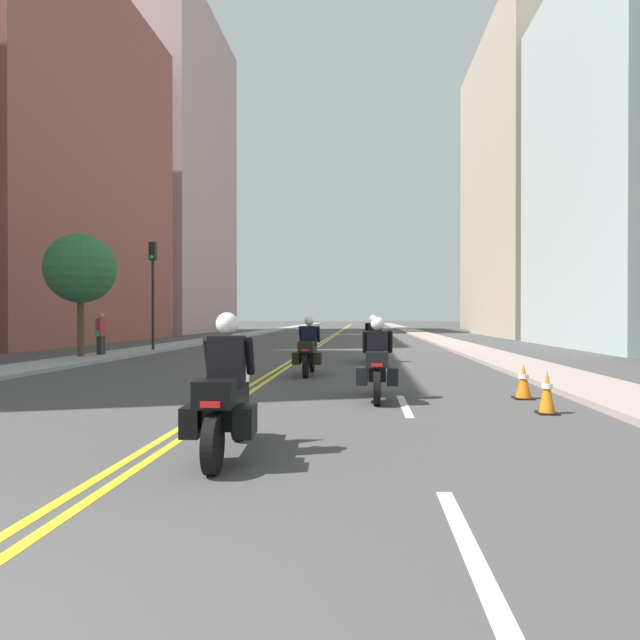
{
  "coord_description": "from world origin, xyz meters",
  "views": [
    {
      "loc": [
        2.49,
        -1.79,
        1.6
      ],
      "look_at": [
        1.42,
        11.51,
        1.51
      ],
      "focal_mm": 30.55,
      "sensor_mm": 36.0,
      "label": 1
    }
  ],
  "objects_px": {
    "traffic_cone_1": "(524,381)",
    "street_tree_0": "(81,269)",
    "pedestrian_0": "(101,334)",
    "motorcycle_0": "(225,400)",
    "motorcycle_1": "(377,366)",
    "motorcycle_2": "(309,351)",
    "traffic_cone_0": "(547,392)",
    "traffic_light_near": "(153,277)",
    "motorcycle_3": "(374,343)"
  },
  "relations": [
    {
      "from": "motorcycle_0",
      "to": "pedestrian_0",
      "type": "bearing_deg",
      "value": 117.79
    },
    {
      "from": "street_tree_0",
      "to": "motorcycle_1",
      "type": "bearing_deg",
      "value": -39.81
    },
    {
      "from": "motorcycle_3",
      "to": "traffic_cone_0",
      "type": "xyz_separation_m",
      "value": [
        2.65,
        -9.76,
        -0.32
      ]
    },
    {
      "from": "pedestrian_0",
      "to": "motorcycle_2",
      "type": "bearing_deg",
      "value": 66.08
    },
    {
      "from": "traffic_light_near",
      "to": "motorcycle_0",
      "type": "bearing_deg",
      "value": -65.95
    },
    {
      "from": "motorcycle_0",
      "to": "motorcycle_1",
      "type": "height_order",
      "value": "motorcycle_0"
    },
    {
      "from": "street_tree_0",
      "to": "motorcycle_3",
      "type": "bearing_deg",
      "value": -2.15
    },
    {
      "from": "motorcycle_3",
      "to": "street_tree_0",
      "type": "distance_m",
      "value": 11.12
    },
    {
      "from": "motorcycle_2",
      "to": "traffic_light_near",
      "type": "bearing_deg",
      "value": 132.55
    },
    {
      "from": "motorcycle_2",
      "to": "street_tree_0",
      "type": "xyz_separation_m",
      "value": [
        -8.95,
        4.69,
        2.7
      ]
    },
    {
      "from": "traffic_cone_0",
      "to": "motorcycle_1",
      "type": "bearing_deg",
      "value": 155.44
    },
    {
      "from": "traffic_cone_0",
      "to": "motorcycle_3",
      "type": "bearing_deg",
      "value": 105.2
    },
    {
      "from": "motorcycle_3",
      "to": "pedestrian_0",
      "type": "bearing_deg",
      "value": 171.48
    },
    {
      "from": "motorcycle_1",
      "to": "street_tree_0",
      "type": "xyz_separation_m",
      "value": [
        -10.7,
        8.92,
        2.71
      ]
    },
    {
      "from": "motorcycle_0",
      "to": "traffic_cone_0",
      "type": "height_order",
      "value": "motorcycle_0"
    },
    {
      "from": "traffic_cone_0",
      "to": "traffic_light_near",
      "type": "distance_m",
      "value": 19.12
    },
    {
      "from": "traffic_cone_1",
      "to": "pedestrian_0",
      "type": "xyz_separation_m",
      "value": [
        -13.24,
        9.51,
        0.57
      ]
    },
    {
      "from": "motorcycle_1",
      "to": "street_tree_0",
      "type": "distance_m",
      "value": 14.19
    },
    {
      "from": "motorcycle_0",
      "to": "motorcycle_3",
      "type": "bearing_deg",
      "value": 78.35
    },
    {
      "from": "traffic_cone_1",
      "to": "street_tree_0",
      "type": "height_order",
      "value": "street_tree_0"
    },
    {
      "from": "motorcycle_1",
      "to": "motorcycle_2",
      "type": "relative_size",
      "value": 1.0
    },
    {
      "from": "traffic_cone_1",
      "to": "pedestrian_0",
      "type": "distance_m",
      "value": 16.31
    },
    {
      "from": "motorcycle_2",
      "to": "traffic_cone_0",
      "type": "xyz_separation_m",
      "value": [
        4.48,
        -5.47,
        -0.3
      ]
    },
    {
      "from": "motorcycle_0",
      "to": "traffic_light_near",
      "type": "xyz_separation_m",
      "value": [
        -7.78,
        17.43,
        2.69
      ]
    },
    {
      "from": "motorcycle_1",
      "to": "traffic_cone_1",
      "type": "xyz_separation_m",
      "value": [
        2.82,
        0.38,
        -0.31
      ]
    },
    {
      "from": "motorcycle_2",
      "to": "traffic_light_near",
      "type": "relative_size",
      "value": 0.44
    },
    {
      "from": "traffic_light_near",
      "to": "pedestrian_0",
      "type": "relative_size",
      "value": 2.8
    },
    {
      "from": "street_tree_0",
      "to": "motorcycle_2",
      "type": "bearing_deg",
      "value": -27.67
    },
    {
      "from": "motorcycle_0",
      "to": "motorcycle_1",
      "type": "relative_size",
      "value": 1.0
    },
    {
      "from": "traffic_cone_0",
      "to": "pedestrian_0",
      "type": "bearing_deg",
      "value": 139.71
    },
    {
      "from": "motorcycle_0",
      "to": "traffic_light_near",
      "type": "bearing_deg",
      "value": 110.78
    },
    {
      "from": "motorcycle_0",
      "to": "traffic_cone_1",
      "type": "height_order",
      "value": "motorcycle_0"
    },
    {
      "from": "motorcycle_1",
      "to": "motorcycle_3",
      "type": "xyz_separation_m",
      "value": [
        0.08,
        8.51,
        0.03
      ]
    },
    {
      "from": "motorcycle_3",
      "to": "motorcycle_0",
      "type": "bearing_deg",
      "value": -99.41
    },
    {
      "from": "pedestrian_0",
      "to": "traffic_cone_0",
      "type": "bearing_deg",
      "value": 58.99
    },
    {
      "from": "traffic_cone_1",
      "to": "pedestrian_0",
      "type": "relative_size",
      "value": 0.39
    },
    {
      "from": "motorcycle_0",
      "to": "motorcycle_3",
      "type": "xyz_separation_m",
      "value": [
        1.9,
        12.89,
        0.03
      ]
    },
    {
      "from": "motorcycle_1",
      "to": "traffic_cone_0",
      "type": "distance_m",
      "value": 3.02
    },
    {
      "from": "traffic_cone_1",
      "to": "motorcycle_2",
      "type": "bearing_deg",
      "value": 139.95
    },
    {
      "from": "motorcycle_1",
      "to": "traffic_light_near",
      "type": "distance_m",
      "value": 16.43
    },
    {
      "from": "motorcycle_1",
      "to": "traffic_light_near",
      "type": "height_order",
      "value": "traffic_light_near"
    },
    {
      "from": "traffic_light_near",
      "to": "street_tree_0",
      "type": "xyz_separation_m",
      "value": [
        -1.1,
        -4.14,
        0.01
      ]
    },
    {
      "from": "traffic_cone_0",
      "to": "traffic_light_near",
      "type": "bearing_deg",
      "value": 130.76
    },
    {
      "from": "traffic_cone_1",
      "to": "motorcycle_3",
      "type": "bearing_deg",
      "value": 108.64
    },
    {
      "from": "traffic_cone_1",
      "to": "street_tree_0",
      "type": "distance_m",
      "value": 16.28
    },
    {
      "from": "motorcycle_2",
      "to": "traffic_cone_0",
      "type": "distance_m",
      "value": 7.08
    },
    {
      "from": "motorcycle_1",
      "to": "motorcycle_2",
      "type": "bearing_deg",
      "value": 114.47
    },
    {
      "from": "motorcycle_1",
      "to": "traffic_light_near",
      "type": "relative_size",
      "value": 0.44
    },
    {
      "from": "traffic_light_near",
      "to": "pedestrian_0",
      "type": "distance_m",
      "value": 4.08
    },
    {
      "from": "pedestrian_0",
      "to": "street_tree_0",
      "type": "bearing_deg",
      "value": -7.16
    }
  ]
}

